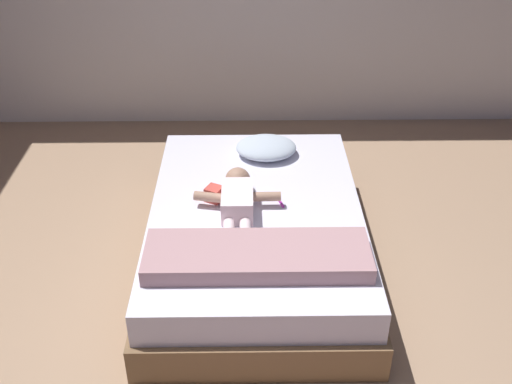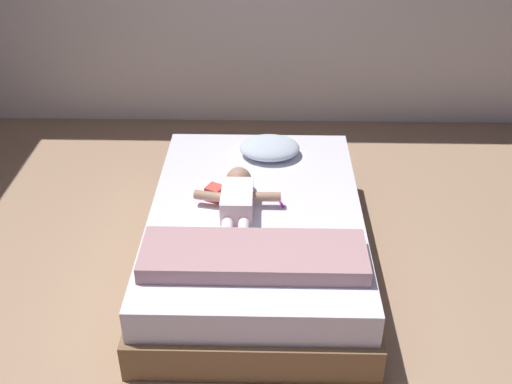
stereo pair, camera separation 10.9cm
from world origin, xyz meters
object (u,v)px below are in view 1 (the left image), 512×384
at_px(baby, 237,198).
at_px(toothbrush, 279,200).
at_px(pillow, 266,148).
at_px(bed, 256,235).
at_px(toy_block, 214,194).

bearing_deg(baby, toothbrush, 14.98).
xyz_separation_m(pillow, baby, (-0.19, -0.64, 0.01)).
bearing_deg(bed, toothbrush, 21.14).
relative_size(bed, toothbrush, 13.90).
distance_m(pillow, toothbrush, 0.58).
height_order(bed, toy_block, toy_block).
distance_m(pillow, toy_block, 0.65).
xyz_separation_m(bed, toy_block, (-0.25, 0.07, 0.26)).
distance_m(bed, baby, 0.30).
bearing_deg(bed, toy_block, 164.54).
relative_size(toothbrush, toy_block, 1.15).
relative_size(pillow, toy_block, 3.36).
bearing_deg(pillow, toothbrush, -83.79).
height_order(bed, baby, baby).
distance_m(baby, toy_block, 0.16).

